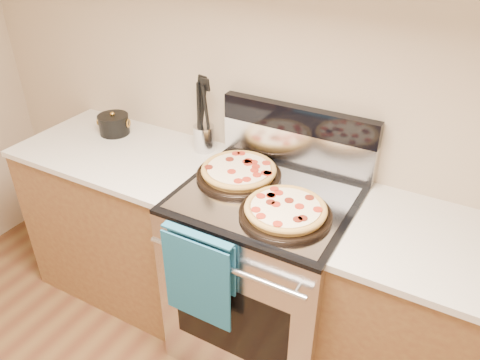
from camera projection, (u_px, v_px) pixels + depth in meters
The scene contains 16 objects.
wall_back at pixel (305, 77), 2.08m from camera, with size 4.00×4.00×0.00m, color tan.
range_body at pixel (264, 275), 2.29m from camera, with size 0.76×0.68×0.90m, color #B7B7BC.
oven_window at pixel (230, 322), 2.04m from camera, with size 0.56×0.01×0.40m, color black.
cooktop at pixel (267, 197), 2.05m from camera, with size 0.76×0.68×0.02m, color black.
backsplash_lower at pixel (296, 148), 2.23m from camera, with size 0.76×0.06×0.18m, color silver.
backsplash_upper at pixel (299, 119), 2.15m from camera, with size 0.76×0.06×0.12m, color black.
oven_handle at pixel (224, 267), 1.83m from camera, with size 0.03×0.03×0.70m, color silver.
dish_towel at pixel (199, 275), 1.93m from camera, with size 0.32×0.05×0.42m, color navy, non-canonical shape.
foil_sheet at pixel (264, 198), 2.02m from camera, with size 0.70×0.55×0.01m, color gray.
cabinet_left at pixel (129, 221), 2.68m from camera, with size 1.00×0.62×0.88m, color brown.
countertop_left at pixel (119, 151), 2.44m from camera, with size 1.02×0.64×0.03m, color beige.
cabinet_right at pixel (456, 344), 1.95m from camera, with size 1.00×0.62×0.88m, color brown.
pepperoni_pizza_back at pixel (239, 172), 2.15m from camera, with size 0.39×0.39×0.05m, color #B18136, non-canonical shape.
pepperoni_pizza_front at pixel (285, 211), 1.89m from camera, with size 0.37×0.37×0.05m, color #B18136, non-canonical shape.
utensil_crock at pixel (204, 138), 2.39m from camera, with size 0.11×0.11×0.13m, color silver.
saucepan at pixel (114, 125), 2.57m from camera, with size 0.16×0.16×0.10m, color black.
Camera 1 is at (0.73, 0.10, 2.05)m, focal length 35.00 mm.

